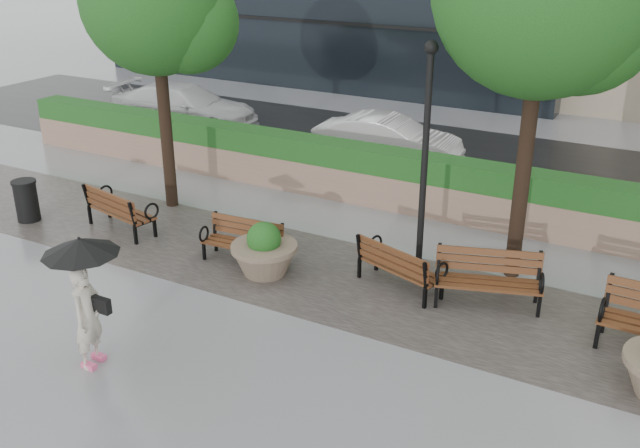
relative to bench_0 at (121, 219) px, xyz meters
The scene contains 15 objects.
ground 5.87m from the bench_0, 28.11° to the right, with size 100.00×100.00×0.00m, color gray.
cobble_strip 5.18m from the bench_0, ahead, with size 28.00×3.20×0.01m, color #383330.
hedge_wall 6.70m from the bench_0, 39.35° to the left, with size 24.00×0.80×1.35m.
asphalt_street 9.73m from the bench_0, 57.89° to the left, with size 40.00×7.00×0.00m, color black.
bench_0 is the anchor object (origin of this frame).
bench_1 3.20m from the bench_0, ahead, with size 1.64×0.76×0.85m.
bench_2 6.36m from the bench_0, ahead, with size 1.78×1.16×0.90m.
bench_3 7.95m from the bench_0, ahead, with size 1.94×1.25×0.98m.
planter_left 3.87m from the bench_0, ahead, with size 1.26×1.26×1.06m.
trash_bin 2.32m from the bench_0, 165.55° to the right, with size 0.54×0.54×0.90m, color black.
lamppost 6.78m from the bench_0, ahead, with size 0.28×0.28×4.41m.
tree_0 4.63m from the bench_0, 86.32° to the left, with size 3.30×3.17×6.26m.
car_left 8.39m from the bench_0, 119.27° to the left, with size 2.01×4.94×1.43m, color silver.
car_right 7.79m from the bench_0, 66.20° to the left, with size 1.42×4.06×1.34m, color silver.
pedestrian 5.23m from the bench_0, 51.23° to the right, with size 1.12×1.12×2.06m.
Camera 1 is at (5.51, -7.64, 6.20)m, focal length 40.00 mm.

